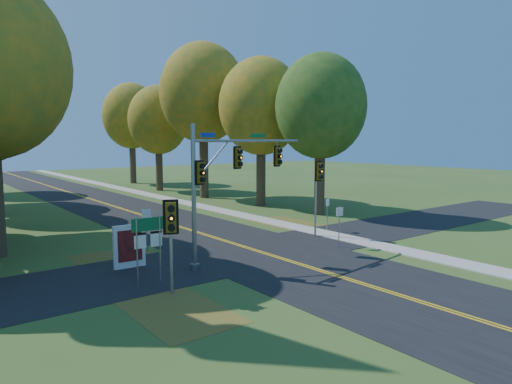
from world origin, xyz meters
TOP-DOWN VIEW (x-y plane):
  - ground at (0.00, 0.00)m, footprint 160.00×160.00m
  - road_main at (0.00, 0.00)m, footprint 8.00×160.00m
  - road_cross at (0.00, 2.00)m, footprint 60.00×6.00m
  - centerline_left at (-0.10, 0.00)m, footprint 0.10×160.00m
  - centerline_right at (0.10, 0.00)m, footprint 0.10×160.00m
  - sidewalk_east at (6.20, 0.00)m, footprint 1.60×160.00m
  - leaf_patch_w_near at (-6.50, 4.00)m, footprint 4.00×6.00m
  - leaf_patch_e at (6.80, 6.00)m, footprint 3.50×8.00m
  - leaf_patch_w_far at (-7.50, -3.00)m, footprint 3.00×5.00m
  - tree_e_a at (11.57, 8.77)m, footprint 7.20×7.20m
  - tree_e_b at (10.97, 15.58)m, footprint 7.60×7.60m
  - tree_e_c at (9.88, 23.69)m, footprint 8.80×8.80m
  - tree_e_d at (9.26, 32.87)m, footprint 7.00×7.00m
  - tree_e_e at (10.47, 43.58)m, footprint 7.80×7.80m
  - traffic_mast at (-2.62, 1.18)m, footprint 7.31×1.34m
  - east_signal_pole at (5.21, 2.68)m, footprint 0.54×0.62m
  - ped_signal_pole at (-6.88, -1.52)m, footprint 0.55×0.67m
  - route_sign_cluster at (-7.12, 0.02)m, footprint 1.36×0.15m
  - info_kiosk at (-6.67, 3.14)m, footprint 1.48×0.31m
  - reg_sign_e_north at (6.95, 3.50)m, footprint 0.41×0.16m
  - reg_sign_e_south at (4.20, -0.01)m, footprint 0.44×0.12m
  - reg_sign_w at (-4.69, 5.60)m, footprint 0.44×0.19m

SIDE VIEW (x-z plane):
  - ground at x=0.00m, z-range 0.00..0.00m
  - leaf_patch_w_near at x=-6.50m, z-range 0.00..0.01m
  - leaf_patch_e at x=6.80m, z-range 0.00..0.01m
  - leaf_patch_w_far at x=-7.50m, z-range 0.00..0.01m
  - road_cross at x=0.00m, z-range 0.00..0.02m
  - road_main at x=0.00m, z-range 0.00..0.02m
  - centerline_left at x=-0.10m, z-range 0.02..0.03m
  - centerline_right at x=0.10m, z-range 0.02..0.03m
  - sidewalk_east at x=6.20m, z-range 0.00..0.06m
  - info_kiosk at x=-6.67m, z-range 0.00..2.03m
  - reg_sign_e_north at x=6.95m, z-range 0.41..2.61m
  - reg_sign_e_south at x=4.20m, z-range 0.43..2.75m
  - reg_sign_w at x=-4.69m, z-range 0.44..2.82m
  - route_sign_cluster at x=-7.12m, z-range 0.60..3.51m
  - ped_signal_pole at x=-6.88m, z-range 0.91..4.63m
  - east_signal_pole at x=5.21m, z-range 1.21..5.89m
  - traffic_mast at x=-2.62m, z-range 0.95..7.62m
  - tree_e_d at x=9.26m, z-range 2.08..14.40m
  - tree_e_a at x=11.57m, z-range 2.16..14.90m
  - tree_e_b at x=10.97m, z-range 2.23..15.56m
  - tree_e_e at x=10.47m, z-range 2.32..16.06m
  - tree_e_c at x=9.88m, z-range 2.77..18.56m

